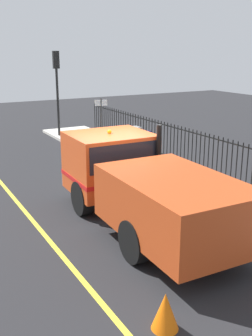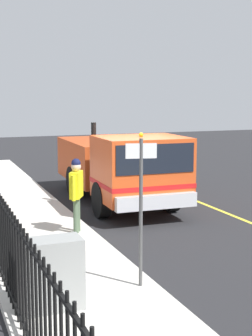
{
  "view_description": "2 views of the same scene",
  "coord_description": "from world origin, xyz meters",
  "views": [
    {
      "loc": [
        -5.22,
        -9.99,
        4.45
      ],
      "look_at": [
        0.71,
        0.67,
        0.9
      ],
      "focal_mm": 43.77,
      "sensor_mm": 36.0,
      "label": 1
    },
    {
      "loc": [
        4.98,
        12.05,
        3.27
      ],
      "look_at": [
        0.57,
        0.8,
        1.45
      ],
      "focal_mm": 52.81,
      "sensor_mm": 36.0,
      "label": 2
    }
  ],
  "objects": [
    {
      "name": "traffic_cone",
      "position": [
        -1.86,
        -5.27,
        0.33
      ],
      "size": [
        0.46,
        0.46,
        0.66
      ],
      "primitive_type": "cone",
      "color": "orange",
      "rests_on": "ground"
    },
    {
      "name": "utility_cabinet",
      "position": [
        3.46,
        5.23,
        0.66
      ],
      "size": [
        0.87,
        0.49,
        1.05
      ],
      "primitive_type": "cube",
      "color": "gray",
      "rests_on": "sidewalk_slab"
    },
    {
      "name": "work_truck",
      "position": [
        -0.14,
        -1.44,
        1.22
      ],
      "size": [
        2.41,
        6.33,
        2.49
      ],
      "rotation": [
        0.0,
        0.0,
        -0.02
      ],
      "color": "#D84C1E",
      "rests_on": "ground"
    },
    {
      "name": "worker_standing",
      "position": [
        2.02,
        1.44,
        1.17
      ],
      "size": [
        0.42,
        0.56,
        1.7
      ],
      "rotation": [
        0.0,
        0.0,
        -2.07
      ],
      "color": "yellow",
      "rests_on": "sidewalk_slab"
    },
    {
      "name": "lane_marking",
      "position": [
        -2.47,
        0.0,
        0.0
      ],
      "size": [
        0.12,
        21.36,
        0.01
      ],
      "primitive_type": "cube",
      "color": "yellow",
      "rests_on": "ground"
    },
    {
      "name": "ground_plane",
      "position": [
        0.0,
        0.0,
        0.0
      ],
      "size": [
        52.2,
        52.2,
        0.0
      ],
      "primitive_type": "plane",
      "color": "#232326",
      "rests_on": "ground"
    },
    {
      "name": "street_sign",
      "position": [
        1.92,
        4.91,
        1.65
      ],
      "size": [
        0.49,
        0.14,
        2.44
      ],
      "color": "#4C4C4C",
      "rests_on": "sidewalk_slab"
    },
    {
      "name": "sidewalk_slab",
      "position": [
        2.89,
        0.0,
        0.07
      ],
      "size": [
        2.54,
        23.73,
        0.13
      ],
      "primitive_type": "cube",
      "color": "beige",
      "rests_on": "ground"
    }
  ]
}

